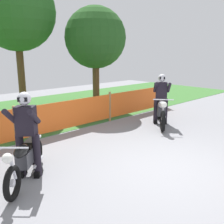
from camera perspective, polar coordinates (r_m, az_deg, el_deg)
ground at (r=5.64m, az=11.41°, el=-12.28°), size 24.00×24.00×0.02m
grass_verge at (r=10.68m, az=-18.91°, el=-0.29°), size 24.00×6.28×0.01m
barrier_fence at (r=7.86m, az=-9.58°, el=-0.49°), size 10.22×0.08×1.05m
tree_near_left at (r=11.01m, az=-20.79°, el=20.33°), size 3.00×3.00×5.40m
tree_near_right at (r=10.63m, az=-3.77°, el=16.26°), size 2.47×2.47×4.19m
motorcycle_lead at (r=5.12m, az=-18.92°, el=-10.06°), size 1.40×1.43×0.90m
motorcycle_trailing at (r=8.56m, az=11.01°, el=0.22°), size 1.68×1.46×1.00m
rider_lead at (r=5.11m, az=-18.67°, el=-4.29°), size 0.73×0.73×1.69m
rider_trailing at (r=8.70m, az=11.01°, el=3.55°), size 0.78×0.75×1.69m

